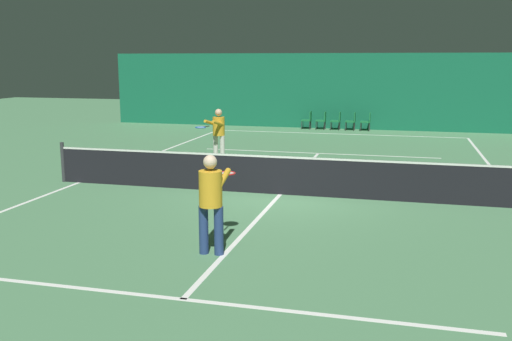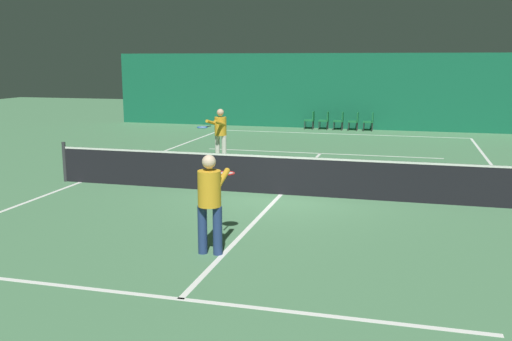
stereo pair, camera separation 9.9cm
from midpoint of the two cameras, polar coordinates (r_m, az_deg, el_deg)
ground_plane at (r=13.91m, az=2.24°, el=-2.40°), size 60.00×60.00×0.00m
backdrop_curtain at (r=27.32m, az=8.51°, el=7.84°), size 23.00×0.12×3.53m
court_line_baseline_far at (r=25.49m, az=7.92°, el=3.65°), size 11.00×0.10×0.00m
court_line_service_far at (r=20.09m, az=6.11°, el=1.72°), size 8.25×0.10×0.00m
court_line_service_near at (r=8.07m, az=-7.68°, el=-12.65°), size 8.25×0.10×0.00m
court_line_sideline_left at (r=15.97m, az=-17.44°, el=-1.15°), size 0.10×23.80×0.00m
court_line_centre at (r=13.91m, az=2.24°, el=-2.40°), size 0.10×12.80×0.00m
tennis_net at (r=13.80m, az=2.25°, el=-0.34°), size 12.00×0.10×1.07m
player_near at (r=9.53m, az=-4.78°, el=-2.60°), size 0.44×1.37×1.70m
player_far at (r=18.45m, az=-3.97°, el=3.99°), size 0.71×1.40×1.68m
courtside_chair_0 at (r=27.07m, az=5.12°, el=5.17°), size 0.44×0.44×0.84m
courtside_chair_1 at (r=26.97m, az=6.56°, el=5.12°), size 0.44×0.44×0.84m
courtside_chair_2 at (r=26.89m, az=8.02°, el=5.06°), size 0.44×0.44×0.84m
courtside_chair_3 at (r=26.82m, az=9.48°, el=5.01°), size 0.44×0.44×0.84m
courtside_chair_4 at (r=26.77m, az=10.94°, el=4.94°), size 0.44×0.44×0.84m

